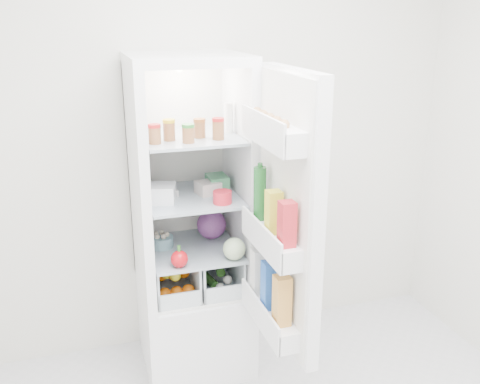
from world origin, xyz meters
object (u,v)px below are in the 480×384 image
object	(u,v)px
refrigerator	(191,256)
fridge_door	(283,220)
mushroom_bowl	(161,242)
red_cabbage	(211,224)

from	to	relation	value
refrigerator	fridge_door	bearing A→B (deg)	-64.33
refrigerator	fridge_door	world-z (taller)	refrigerator
refrigerator	mushroom_bowl	bearing A→B (deg)	179.08
refrigerator	red_cabbage	world-z (taller)	refrigerator
red_cabbage	refrigerator	bearing A→B (deg)	-163.58
red_cabbage	mushroom_bowl	distance (m)	0.31
refrigerator	fridge_door	xyz separation A→B (m)	(0.31, -0.64, 0.43)
red_cabbage	fridge_door	distance (m)	0.75
refrigerator	red_cabbage	size ratio (longest dim) A/B	10.70
mushroom_bowl	fridge_door	size ratio (longest dim) A/B	0.10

